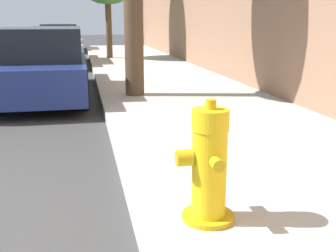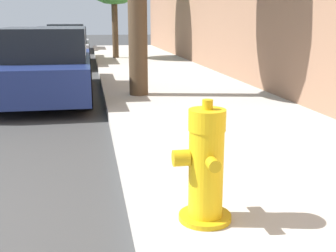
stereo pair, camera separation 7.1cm
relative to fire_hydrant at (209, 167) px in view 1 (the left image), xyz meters
name	(u,v)px [view 1 (the left image)]	position (x,y,z in m)	size (l,w,h in m)	color
sidewalk_slab	(336,210)	(1.03, 0.07, -0.44)	(3.04, 40.00, 0.14)	#B7B2A8
fire_hydrant	(209,167)	(0.00, 0.00, 0.00)	(0.40, 0.41, 0.83)	#C39C11
parked_car_near	(41,64)	(-1.54, 5.90, 0.13)	(1.69, 4.57, 1.31)	navy
parked_car_mid	(56,46)	(-1.56, 11.91, 0.09)	(1.73, 4.36, 1.25)	#B7B7BC
parked_car_far	(60,38)	(-1.70, 18.37, 0.11)	(1.74, 4.32, 1.25)	silver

